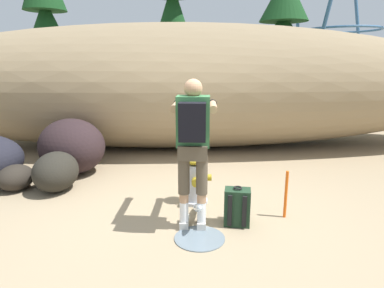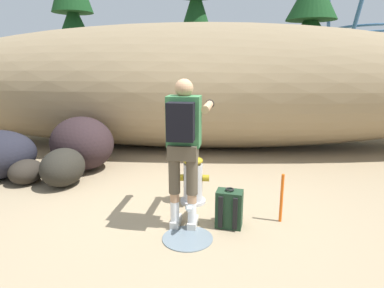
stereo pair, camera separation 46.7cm
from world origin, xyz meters
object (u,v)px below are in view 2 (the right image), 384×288
at_px(utility_worker, 184,136).
at_px(boulder_small, 63,167).
at_px(spare_backpack, 229,209).
at_px(survey_stake, 282,198).
at_px(boulder_mid, 82,143).
at_px(boulder_outlier, 26,172).
at_px(fire_hydrant, 193,181).

height_order(utility_worker, boulder_small, utility_worker).
height_order(utility_worker, spare_backpack, utility_worker).
xyz_separation_m(utility_worker, survey_stake, (1.15, 0.18, -0.78)).
relative_size(spare_backpack, boulder_mid, 0.40).
bearing_deg(utility_worker, spare_backpack, -82.04).
height_order(utility_worker, survey_stake, utility_worker).
height_order(boulder_small, boulder_outlier, boulder_small).
relative_size(fire_hydrant, survey_stake, 1.16).
bearing_deg(utility_worker, fire_hydrant, -0.03).
relative_size(fire_hydrant, utility_worker, 0.41).
distance_m(spare_backpack, boulder_outlier, 3.36).
bearing_deg(boulder_small, fire_hydrant, -14.31).
bearing_deg(boulder_mid, survey_stake, -30.33).
xyz_separation_m(boulder_small, boulder_outlier, (-0.62, 0.05, -0.10)).
height_order(fire_hydrant, boulder_small, fire_hydrant).
xyz_separation_m(fire_hydrant, spare_backpack, (0.46, -0.65, -0.10)).
distance_m(boulder_small, boulder_outlier, 0.63).
distance_m(fire_hydrant, survey_stake, 1.19).
height_order(spare_backpack, boulder_outlier, spare_backpack).
relative_size(boulder_mid, boulder_small, 1.50).
relative_size(boulder_outlier, survey_stake, 0.92).
bearing_deg(spare_backpack, boulder_mid, 62.44).
distance_m(spare_backpack, boulder_small, 2.77).
height_order(fire_hydrant, boulder_mid, boulder_mid).
distance_m(boulder_small, survey_stake, 3.29).
height_order(spare_backpack, boulder_small, boulder_small).
height_order(fire_hydrant, boulder_outlier, fire_hydrant).
distance_m(utility_worker, spare_backpack, 1.01).
distance_m(fire_hydrant, boulder_mid, 2.46).
distance_m(utility_worker, survey_stake, 1.40).
bearing_deg(spare_backpack, fire_hydrant, 46.36).
distance_m(boulder_outlier, survey_stake, 3.91).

